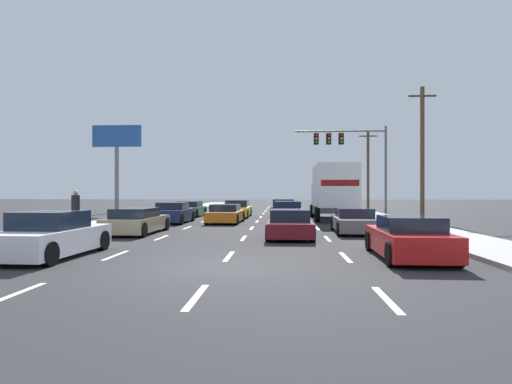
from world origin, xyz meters
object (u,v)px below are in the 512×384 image
utility_pole_far (368,169)px  pedestrian_near_corner (76,210)px  car_white (51,237)px  car_yellow (237,209)px  car_navy (173,213)px  car_blue (288,213)px  car_maroon (290,225)px  box_truck (333,189)px  car_black (284,209)px  car_green (190,209)px  car_red (409,239)px  utility_pole_mid (422,151)px  car_gray (355,222)px  car_orange (226,214)px  car_tan (137,221)px  roadside_billboard (117,150)px  traffic_signal_mast (345,146)px

utility_pole_far → pedestrian_near_corner: bearing=-126.0°
car_white → car_yellow: 20.52m
car_navy → car_blue: bearing=-2.6°
car_yellow → car_maroon: car_yellow is taller
car_white → box_truck: size_ratio=0.50×
car_black → pedestrian_near_corner: (-9.81, -13.15, 0.47)m
car_green → car_red: bearing=-62.3°
car_yellow → utility_pole_mid: 13.55m
car_gray → car_blue: bearing=117.7°
box_truck → pedestrian_near_corner: (-13.06, -9.56, -1.00)m
car_white → car_orange: size_ratio=1.00×
car_navy → car_gray: size_ratio=1.05×
car_black → car_gray: bearing=-76.0°
car_yellow → car_tan: bearing=-104.0°
pedestrian_near_corner → utility_pole_mid: bearing=27.1°
box_truck → roadside_billboard: (-18.10, 8.83, 3.58)m
box_truck → car_red: size_ratio=2.02×
car_red → car_black: bearing=99.6°
car_orange → pedestrian_near_corner: (-6.25, -6.45, 0.53)m
car_green → car_yellow: car_yellow is taller
traffic_signal_mast → utility_pole_far: bearing=65.5°
car_green → utility_pole_mid: size_ratio=0.47×
car_navy → car_blue: car_blue is taller
car_orange → car_red: (7.01, -13.76, 0.03)m
car_orange → utility_pole_mid: 13.76m
car_white → car_black: bearing=71.7°
box_truck → car_gray: 9.34m
car_green → box_truck: size_ratio=0.49×
car_red → utility_pole_mid: 18.42m
utility_pole_far → roadside_billboard: 24.59m
car_yellow → box_truck: (6.71, -3.02, 1.48)m
car_maroon → box_truck: (3.09, 11.51, 1.53)m
utility_pole_mid → pedestrian_near_corner: bearing=-152.9°
car_tan → utility_pole_mid: size_ratio=0.52×
car_red → roadside_billboard: roadside_billboard is taller
car_green → car_blue: 9.90m
box_truck → car_gray: (-0.07, -9.21, -1.54)m
car_yellow → roadside_billboard: roadside_billboard is taller
car_orange → car_maroon: car_maroon is taller
car_yellow → utility_pole_mid: utility_pole_mid is taller
car_yellow → pedestrian_near_corner: 14.10m
car_tan → traffic_signal_mast: size_ratio=0.59×
car_green → car_black: car_black is taller
car_green → car_orange: car_green is taller
utility_pole_mid → traffic_signal_mast: bearing=115.6°
car_yellow → utility_pole_far: utility_pole_far is taller
car_red → utility_pole_far: 33.37m
car_red → traffic_signal_mast: (1.80, 25.25, 5.26)m
car_green → traffic_signal_mast: traffic_signal_mast is taller
car_navy → car_orange: (3.20, 0.10, -0.04)m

